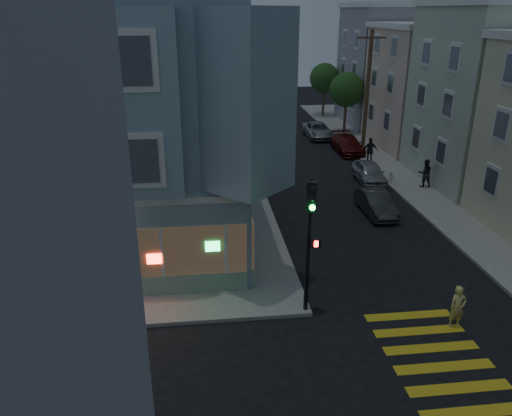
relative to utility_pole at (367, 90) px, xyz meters
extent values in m
plane|color=black|center=(-12.00, -24.00, -4.80)|extent=(120.00, 120.00, 0.00)
cube|color=gray|center=(-25.50, -1.00, -4.72)|extent=(33.00, 42.00, 0.15)
cube|color=gray|center=(11.00, -1.00, -4.72)|extent=(24.00, 42.00, 0.15)
cube|color=#77919F|center=(-18.00, -13.00, 0.85)|extent=(14.00, 14.00, 11.00)
cube|color=silver|center=(-18.00, -13.00, -0.80)|extent=(14.30, 14.30, 0.25)
cube|color=#196B33|center=(-18.00, -20.05, -4.25)|extent=(13.60, 0.12, 0.80)
cube|color=#382B1E|center=(-18.00, -20.05, -2.85)|extent=(13.60, 0.10, 2.00)
cylinder|color=white|center=(-16.40, -20.13, -1.40)|extent=(1.00, 0.12, 1.00)
cube|color=beige|center=(7.50, 1.00, -0.15)|extent=(12.00, 8.60, 9.00)
cube|color=#928D9B|center=(7.50, 10.00, 0.60)|extent=(12.00, 8.60, 10.50)
cylinder|color=#4C3826|center=(0.00, 0.00, -0.15)|extent=(0.30, 0.30, 9.00)
cube|color=#4C3826|center=(0.00, 0.00, 3.75)|extent=(2.20, 0.12, 0.12)
cylinder|color=#4C3826|center=(0.20, 6.00, -3.05)|extent=(0.24, 0.24, 3.20)
sphere|color=#23491A|center=(0.20, 6.00, -0.85)|extent=(3.00, 3.00, 3.00)
cylinder|color=#4C3826|center=(0.20, 14.00, -3.05)|extent=(0.24, 0.24, 3.20)
sphere|color=#23491A|center=(0.20, 14.00, -0.85)|extent=(3.00, 3.00, 3.00)
imported|color=#D3C66C|center=(-4.15, -23.19, -4.00)|extent=(0.60, 0.41, 1.60)
imported|color=black|center=(1.00, -9.05, -3.77)|extent=(0.95, 0.79, 1.76)
imported|color=#242028|center=(-0.70, -3.66, -3.72)|extent=(1.09, 0.48, 1.84)
imported|color=#979A9E|center=(-2.00, -7.47, -4.12)|extent=(1.81, 4.07, 1.36)
imported|color=#323537|center=(-3.40, -12.67, -4.17)|extent=(1.39, 3.83, 1.26)
imported|color=#5B1515|center=(-1.30, -0.19, -4.14)|extent=(1.87, 4.56, 1.32)
imported|color=#999DA3|center=(-2.46, 5.01, -4.16)|extent=(2.14, 4.61, 1.28)
cylinder|color=black|center=(-9.20, -21.70, -2.11)|extent=(0.16, 0.16, 5.07)
cube|color=black|center=(-9.20, -21.92, -0.13)|extent=(0.41, 0.38, 1.06)
sphere|color=black|center=(-9.20, -22.09, 0.20)|extent=(0.20, 0.20, 0.20)
sphere|color=black|center=(-9.20, -22.09, -0.13)|extent=(0.20, 0.20, 0.20)
sphere|color=#19F23F|center=(-9.20, -22.09, -0.47)|extent=(0.20, 0.20, 0.20)
cube|color=black|center=(-8.95, -21.88, -1.86)|extent=(0.38, 0.31, 0.32)
cube|color=#FF2614|center=(-8.95, -21.99, -1.86)|extent=(0.22, 0.02, 0.22)
cylinder|color=silver|center=(-0.70, -7.98, -4.36)|extent=(0.23, 0.23, 0.58)
sphere|color=silver|center=(-0.70, -7.98, -4.02)|extent=(0.25, 0.25, 0.25)
cylinder|color=silver|center=(-0.70, -7.98, -4.31)|extent=(0.43, 0.12, 0.12)
camera|label=1|loc=(-12.84, -37.11, 5.62)|focal=35.00mm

